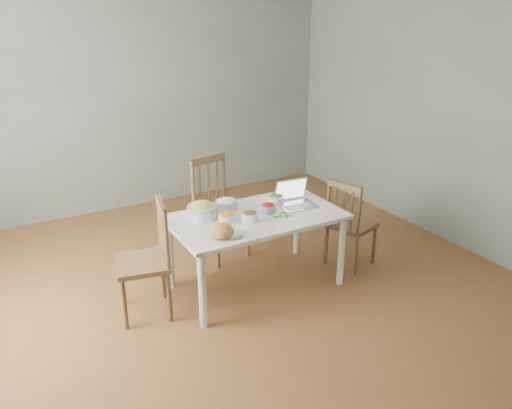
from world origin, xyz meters
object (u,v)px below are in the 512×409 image
dining_table (256,251)px  bread_boule (222,231)px  chair_far (221,210)px  chair_left (142,260)px  laptop (298,195)px  bowl_squash (202,210)px  chair_right (352,222)px

dining_table → bread_boule: bread_boule is taller
chair_far → chair_left: 1.17m
dining_table → laptop: laptop is taller
chair_far → bowl_squash: chair_far is taller
chair_right → chair_far: bearing=35.1°
dining_table → chair_left: chair_left is taller
chair_left → bowl_squash: (0.58, 0.11, 0.28)m
dining_table → chair_right: chair_right is taller
dining_table → chair_far: bearing=90.9°
chair_right → bowl_squash: size_ratio=3.48×
chair_far → laptop: 0.87m
bread_boule → bowl_squash: bowl_squash is taller
chair_right → bread_boule: size_ratio=4.61×
bowl_squash → laptop: bearing=-12.4°
chair_right → bread_boule: chair_right is taller
dining_table → chair_far: chair_far is taller
bowl_squash → laptop: 0.87m
bread_boule → laptop: laptop is taller
dining_table → chair_right: bearing=-5.1°
chair_right → bowl_squash: 1.49m
chair_far → chair_right: chair_far is taller
dining_table → chair_far: size_ratio=1.47×
laptop → bowl_squash: bearing=172.2°
chair_far → laptop: bearing=-70.0°
bread_boule → dining_table: bearing=30.6°
chair_right → laptop: laptop is taller
dining_table → bread_boule: size_ratio=7.73×
dining_table → laptop: (0.42, -0.01, 0.46)m
chair_right → laptop: bearing=64.4°
chair_left → chair_right: 2.02m
dining_table → chair_left: bearing=176.0°
laptop → bread_boule: bearing=-158.9°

